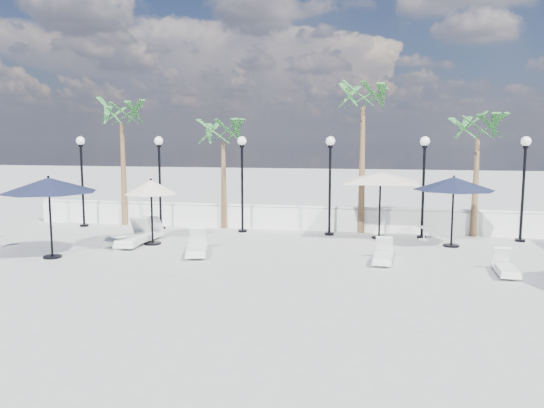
% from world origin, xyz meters
% --- Properties ---
extents(ground, '(100.00, 100.00, 0.00)m').
position_xyz_m(ground, '(0.00, 0.00, 0.00)').
color(ground, '#9B9B96').
rests_on(ground, ground).
extents(balustrade, '(26.00, 0.30, 1.01)m').
position_xyz_m(balustrade, '(0.00, 7.50, 0.47)').
color(balustrade, silver).
rests_on(balustrade, ground).
extents(lamppost_0, '(0.36, 0.36, 3.84)m').
position_xyz_m(lamppost_0, '(-10.50, 6.50, 2.49)').
color(lamppost_0, black).
rests_on(lamppost_0, ground).
extents(lamppost_1, '(0.36, 0.36, 3.84)m').
position_xyz_m(lamppost_1, '(-7.00, 6.50, 2.49)').
color(lamppost_1, black).
rests_on(lamppost_1, ground).
extents(lamppost_2, '(0.36, 0.36, 3.84)m').
position_xyz_m(lamppost_2, '(-3.50, 6.50, 2.49)').
color(lamppost_2, black).
rests_on(lamppost_2, ground).
extents(lamppost_3, '(0.36, 0.36, 3.84)m').
position_xyz_m(lamppost_3, '(0.00, 6.50, 2.49)').
color(lamppost_3, black).
rests_on(lamppost_3, ground).
extents(lamppost_4, '(0.36, 0.36, 3.84)m').
position_xyz_m(lamppost_4, '(3.50, 6.50, 2.49)').
color(lamppost_4, black).
rests_on(lamppost_4, ground).
extents(lamppost_5, '(0.36, 0.36, 3.84)m').
position_xyz_m(lamppost_5, '(7.00, 6.50, 2.49)').
color(lamppost_5, black).
rests_on(lamppost_5, ground).
extents(palm_0, '(2.60, 2.60, 5.50)m').
position_xyz_m(palm_0, '(-9.00, 7.30, 4.53)').
color(palm_0, brown).
rests_on(palm_0, ground).
extents(palm_1, '(2.60, 2.60, 4.70)m').
position_xyz_m(palm_1, '(-4.50, 7.30, 3.75)').
color(palm_1, brown).
rests_on(palm_1, ground).
extents(palm_2, '(2.60, 2.60, 6.10)m').
position_xyz_m(palm_2, '(1.20, 7.30, 5.12)').
color(palm_2, brown).
rests_on(palm_2, ground).
extents(palm_3, '(2.60, 2.60, 4.90)m').
position_xyz_m(palm_3, '(5.50, 7.30, 3.95)').
color(palm_3, brown).
rests_on(palm_3, ground).
extents(lounger_1, '(1.12, 2.02, 0.72)m').
position_xyz_m(lounger_1, '(-3.93, 2.14, 0.24)').
color(lounger_1, silver).
rests_on(lounger_1, ground).
extents(lounger_2, '(0.92, 2.19, 0.80)m').
position_xyz_m(lounger_2, '(-6.64, 3.17, 0.27)').
color(lounger_2, silver).
rests_on(lounger_2, ground).
extents(lounger_3, '(0.86, 2.11, 0.77)m').
position_xyz_m(lounger_3, '(-6.53, 3.73, 0.26)').
color(lounger_3, silver).
rests_on(lounger_3, ground).
extents(lounger_4, '(0.67, 1.72, 0.63)m').
position_xyz_m(lounger_4, '(2.00, 2.21, 0.21)').
color(lounger_4, silver).
rests_on(lounger_4, ground).
extents(lounger_5, '(0.58, 1.63, 0.60)m').
position_xyz_m(lounger_5, '(5.33, 1.37, 0.20)').
color(lounger_5, silver).
rests_on(lounger_5, ground).
extents(side_table_1, '(0.51, 0.51, 0.50)m').
position_xyz_m(side_table_1, '(-6.81, 2.37, 0.30)').
color(side_table_1, silver).
rests_on(side_table_1, ground).
extents(side_table_2, '(0.50, 0.50, 0.49)m').
position_xyz_m(side_table_2, '(3.56, 6.20, 0.30)').
color(side_table_2, silver).
rests_on(side_table_2, ground).
extents(parasol_navy_left, '(2.97, 2.97, 2.62)m').
position_xyz_m(parasol_navy_left, '(-8.32, 0.88, 2.31)').
color(parasol_navy_left, black).
rests_on(parasol_navy_left, ground).
extents(parasol_navy_mid, '(2.79, 2.79, 2.50)m').
position_xyz_m(parasol_navy_mid, '(4.39, 5.11, 2.20)').
color(parasol_navy_mid, black).
rests_on(parasol_navy_mid, ground).
extents(parasol_cream_sq_a, '(5.48, 5.48, 2.69)m').
position_xyz_m(parasol_cream_sq_a, '(1.91, 6.20, 2.49)').
color(parasol_cream_sq_a, black).
rests_on(parasol_cream_sq_a, ground).
extents(parasol_cream_small, '(1.93, 1.93, 2.37)m').
position_xyz_m(parasol_cream_small, '(-6.06, 3.49, 2.02)').
color(parasol_cream_small, black).
rests_on(parasol_cream_small, ground).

